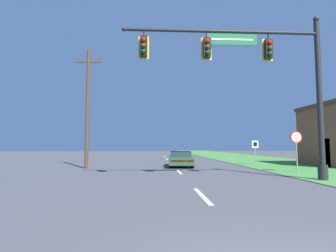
% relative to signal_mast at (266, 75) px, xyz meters
% --- Properties ---
extents(grass_verge_right, '(10.00, 110.00, 0.04)m').
position_rel_signal_mast_xyz_m(grass_verge_right, '(6.73, 20.59, -5.02)').
color(grass_verge_right, '#428438').
rests_on(grass_verge_right, ground).
extents(road_center_line, '(0.16, 34.80, 0.01)m').
position_rel_signal_mast_xyz_m(road_center_line, '(-3.77, 12.59, -5.03)').
color(road_center_line, silver).
rests_on(road_center_line, ground).
extents(signal_mast, '(9.76, 0.47, 7.99)m').
position_rel_signal_mast_xyz_m(signal_mast, '(0.00, 0.00, 0.00)').
color(signal_mast, '#232326').
rests_on(signal_mast, grass_verge_right).
extents(car_ahead, '(2.12, 4.67, 1.19)m').
position_rel_signal_mast_xyz_m(car_ahead, '(-3.24, 8.80, -4.43)').
color(car_ahead, black).
rests_on(car_ahead, ground).
extents(stop_sign, '(0.76, 0.07, 2.50)m').
position_rel_signal_mast_xyz_m(stop_sign, '(3.29, 3.41, -3.17)').
color(stop_sign, gray).
rests_on(stop_sign, grass_verge_right).
extents(route_sign_post, '(0.55, 0.06, 2.03)m').
position_rel_signal_mast_xyz_m(route_sign_post, '(3.07, 9.37, -3.51)').
color(route_sign_post, gray).
rests_on(route_sign_post, grass_verge_right).
extents(utility_pole_near, '(1.80, 0.26, 8.80)m').
position_rel_signal_mast_xyz_m(utility_pole_near, '(-10.26, 7.29, -0.49)').
color(utility_pole_near, '#4C3823').
rests_on(utility_pole_near, ground).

